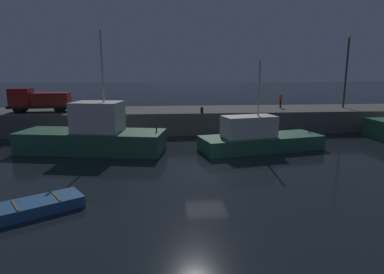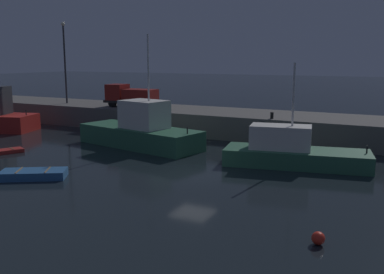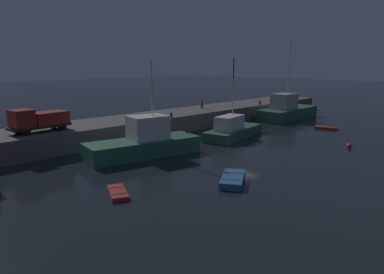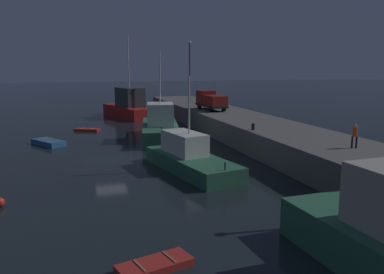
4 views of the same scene
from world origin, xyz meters
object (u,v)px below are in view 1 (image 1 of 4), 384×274
fishing_boat_blue (258,138)px  dockworker (281,99)px  fishing_boat_orange (94,135)px  dinghy_red_small (37,206)px  utility_truck (39,100)px  bollard_east (202,110)px  lamp_post_east (347,65)px

fishing_boat_blue → dockworker: 11.66m
fishing_boat_orange → dockworker: size_ratio=6.91×
dockworker → fishing_boat_orange: bearing=-152.9°
fishing_boat_blue → dinghy_red_small: (-13.19, -10.44, -0.70)m
dinghy_red_small → dockworker: dockworker is taller
fishing_boat_blue → utility_truck: bearing=155.6°
fishing_boat_orange → dinghy_red_small: fishing_boat_orange is taller
fishing_boat_blue → utility_truck: 21.51m
fishing_boat_blue → bollard_east: 7.93m
dinghy_red_small → utility_truck: (-6.27, 19.25, 3.12)m
fishing_boat_blue → lamp_post_east: size_ratio=1.29×
bollard_east → dockworker: bearing=19.2°
dinghy_red_small → fishing_boat_blue: bearing=38.4°
fishing_boat_blue → bollard_east: fishing_boat_blue is taller
dockworker → bollard_east: size_ratio=3.02×
dinghy_red_small → utility_truck: 20.49m
dockworker → dinghy_red_small: bearing=-132.3°
fishing_boat_blue → dinghy_red_small: 16.84m
fishing_boat_blue → lamp_post_east: bearing=38.1°
fishing_boat_blue → lamp_post_east: 17.00m
fishing_boat_orange → lamp_post_east: bearing=19.8°
lamp_post_east → dockworker: lamp_post_east is taller
lamp_post_east → bollard_east: lamp_post_east is taller
fishing_boat_blue → fishing_boat_orange: size_ratio=0.87×
fishing_boat_orange → bollard_east: (9.21, 6.20, 1.15)m
lamp_post_east → utility_truck: bearing=-178.1°
utility_truck → bollard_east: (15.88, -1.89, -0.94)m
dinghy_red_small → utility_truck: utility_truck is taller
lamp_post_east → bollard_east: 16.99m
fishing_boat_orange → dinghy_red_small: size_ratio=2.80×
dinghy_red_small → lamp_post_east: 33.45m
fishing_boat_blue → dockworker: size_ratio=6.03×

